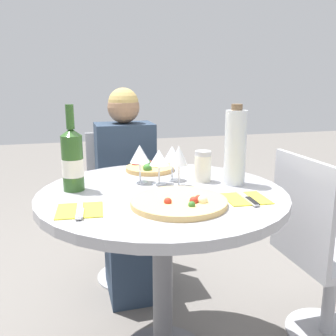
{
  "coord_description": "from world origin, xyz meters",
  "views": [
    {
      "loc": [
        -0.35,
        -1.35,
        1.19
      ],
      "look_at": [
        0.01,
        -0.04,
        0.87
      ],
      "focal_mm": 40.0,
      "sensor_mm": 36.0,
      "label": 1
    }
  ],
  "objects_px": {
    "dining_table": "(162,220)",
    "wine_bottle": "(72,160)",
    "pizza_large": "(179,202)",
    "chair_behind_diner": "(125,209)",
    "seated_diner": "(128,201)",
    "tall_carafe": "(235,147)",
    "chair_empty_side": "(321,255)"
  },
  "relations": [
    {
      "from": "dining_table",
      "to": "chair_behind_diner",
      "type": "xyz_separation_m",
      "value": [
        -0.03,
        0.8,
        -0.23
      ]
    },
    {
      "from": "seated_diner",
      "to": "wine_bottle",
      "type": "height_order",
      "value": "seated_diner"
    },
    {
      "from": "dining_table",
      "to": "wine_bottle",
      "type": "bearing_deg",
      "value": 162.9
    },
    {
      "from": "chair_behind_diner",
      "to": "seated_diner",
      "type": "bearing_deg",
      "value": 90.0
    },
    {
      "from": "chair_behind_diner",
      "to": "seated_diner",
      "type": "height_order",
      "value": "seated_diner"
    },
    {
      "from": "chair_behind_diner",
      "to": "tall_carafe",
      "type": "height_order",
      "value": "tall_carafe"
    },
    {
      "from": "chair_behind_diner",
      "to": "dining_table",
      "type": "bearing_deg",
      "value": 92.24
    },
    {
      "from": "chair_empty_side",
      "to": "wine_bottle",
      "type": "height_order",
      "value": "wine_bottle"
    },
    {
      "from": "seated_diner",
      "to": "chair_empty_side",
      "type": "distance_m",
      "value": 1.03
    },
    {
      "from": "chair_empty_side",
      "to": "tall_carafe",
      "type": "distance_m",
      "value": 0.66
    },
    {
      "from": "seated_diner",
      "to": "wine_bottle",
      "type": "xyz_separation_m",
      "value": [
        -0.3,
        -0.55,
        0.37
      ]
    },
    {
      "from": "chair_empty_side",
      "to": "wine_bottle",
      "type": "xyz_separation_m",
      "value": [
        -1.06,
        0.15,
        0.47
      ]
    },
    {
      "from": "chair_behind_diner",
      "to": "wine_bottle",
      "type": "bearing_deg",
      "value": 66.73
    },
    {
      "from": "dining_table",
      "to": "pizza_large",
      "type": "height_order",
      "value": "pizza_large"
    },
    {
      "from": "chair_behind_diner",
      "to": "tall_carafe",
      "type": "relative_size",
      "value": 2.66
    },
    {
      "from": "chair_behind_diner",
      "to": "chair_empty_side",
      "type": "relative_size",
      "value": 1.0
    },
    {
      "from": "seated_diner",
      "to": "chair_behind_diner",
      "type": "bearing_deg",
      "value": -90.0
    },
    {
      "from": "chair_behind_diner",
      "to": "tall_carafe",
      "type": "distance_m",
      "value": 0.99
    },
    {
      "from": "tall_carafe",
      "to": "seated_diner",
      "type": "bearing_deg",
      "value": 118.2
    },
    {
      "from": "pizza_large",
      "to": "wine_bottle",
      "type": "relative_size",
      "value": 1.01
    },
    {
      "from": "seated_diner",
      "to": "pizza_large",
      "type": "bearing_deg",
      "value": 93.11
    },
    {
      "from": "dining_table",
      "to": "pizza_large",
      "type": "relative_size",
      "value": 2.87
    },
    {
      "from": "pizza_large",
      "to": "tall_carafe",
      "type": "xyz_separation_m",
      "value": [
        0.3,
        0.19,
        0.14
      ]
    },
    {
      "from": "pizza_large",
      "to": "seated_diner",
      "type": "bearing_deg",
      "value": 93.11
    },
    {
      "from": "dining_table",
      "to": "wine_bottle",
      "type": "relative_size",
      "value": 2.89
    },
    {
      "from": "chair_behind_diner",
      "to": "seated_diner",
      "type": "distance_m",
      "value": 0.18
    },
    {
      "from": "pizza_large",
      "to": "wine_bottle",
      "type": "distance_m",
      "value": 0.46
    },
    {
      "from": "chair_behind_diner",
      "to": "pizza_large",
      "type": "distance_m",
      "value": 1.04
    },
    {
      "from": "wine_bottle",
      "to": "tall_carafe",
      "type": "distance_m",
      "value": 0.65
    },
    {
      "from": "wine_bottle",
      "to": "tall_carafe",
      "type": "height_order",
      "value": "wine_bottle"
    },
    {
      "from": "seated_diner",
      "to": "pizza_large",
      "type": "relative_size",
      "value": 3.41
    },
    {
      "from": "dining_table",
      "to": "chair_behind_diner",
      "type": "height_order",
      "value": "chair_behind_diner"
    }
  ]
}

